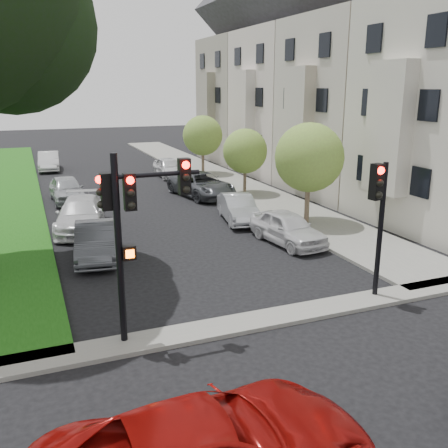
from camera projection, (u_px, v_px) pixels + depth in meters
name	position (u px, v px, depth m)	size (l,w,h in m)	color
ground	(302.00, 357.00, 11.86)	(140.00, 140.00, 0.00)	black
sidewalk_right	(213.00, 175.00, 35.73)	(3.50, 44.00, 0.12)	slate
sidewalk_cross	(265.00, 319.00, 13.64)	(60.00, 1.00, 0.12)	slate
house_b	(359.00, 73.00, 28.32)	(7.70, 7.55, 15.97)	tan
house_c	(293.00, 75.00, 35.03)	(7.70, 7.55, 15.97)	silver
house_d	(249.00, 77.00, 41.74)	(7.70, 7.55, 15.97)	#7B7659
small_tree_a	(309.00, 158.00, 22.37)	(3.12, 3.12, 4.68)	brown
small_tree_b	(245.00, 151.00, 28.79)	(2.58, 2.58, 3.87)	brown
small_tree_c	(203.00, 136.00, 35.31)	(2.82, 2.82, 4.23)	brown
traffic_signal_main	(133.00, 215.00, 11.75)	(2.33, 0.60, 4.78)	black
traffic_signal_secondary	(379.00, 206.00, 14.37)	(0.54, 0.44, 4.15)	black
car_parked_0	(288.00, 228.00, 20.21)	(1.58, 3.93, 1.34)	silver
car_parked_1	(238.00, 208.00, 23.58)	(1.34, 3.86, 1.27)	#999BA0
car_parked_2	(201.00, 185.00, 28.85)	(2.31, 5.01, 1.39)	#3F4247
car_parked_3	(169.00, 167.00, 35.05)	(1.60, 3.98, 1.36)	silver
car_parked_5	(95.00, 241.00, 18.49)	(1.41, 4.03, 1.33)	#3F4247
car_parked_6	(81.00, 214.00, 22.17)	(1.98, 4.88, 1.42)	silver
car_parked_7	(67.00, 189.00, 27.55)	(1.66, 4.13, 1.41)	#999BA0
car_parked_9	(49.00, 161.00, 37.84)	(1.47, 4.22, 1.39)	silver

